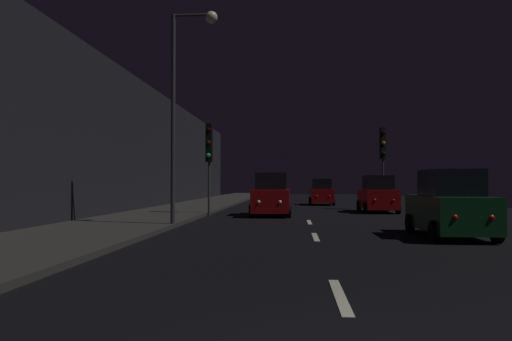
# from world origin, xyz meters

# --- Properties ---
(ground) EXTENTS (26.59, 84.00, 0.02)m
(ground) POSITION_xyz_m (0.00, 24.50, -0.01)
(ground) COLOR black
(sidewalk_left) EXTENTS (4.40, 84.00, 0.15)m
(sidewalk_left) POSITION_xyz_m (-7.10, 24.50, 0.07)
(sidewalk_left) COLOR #33302D
(sidewalk_left) RESTS_ON ground
(building_facade_left) EXTENTS (0.80, 63.00, 7.50)m
(building_facade_left) POSITION_xyz_m (-9.70, 21.00, 3.75)
(building_facade_left) COLOR black
(building_facade_left) RESTS_ON ground
(lane_centerline) EXTENTS (0.16, 15.10, 0.01)m
(lane_centerline) POSITION_xyz_m (0.00, 9.79, 0.01)
(lane_centerline) COLOR beige
(lane_centerline) RESTS_ON ground
(traffic_light_far_left) EXTENTS (0.31, 0.46, 4.55)m
(traffic_light_far_left) POSITION_xyz_m (-4.80, 19.38, 3.28)
(traffic_light_far_left) COLOR #38383A
(traffic_light_far_left) RESTS_ON ground
(traffic_light_far_right) EXTENTS (0.34, 0.47, 4.99)m
(traffic_light_far_right) POSITION_xyz_m (4.80, 25.67, 3.63)
(traffic_light_far_right) COLOR #38383A
(traffic_light_far_right) RESTS_ON ground
(streetlamp_overhead) EXTENTS (1.70, 0.44, 7.84)m
(streetlamp_overhead) POSITION_xyz_m (-4.56, 13.06, 5.13)
(streetlamp_overhead) COLOR #2D2D30
(streetlamp_overhead) RESTS_ON ground
(car_approaching_headlights) EXTENTS (1.94, 4.20, 2.12)m
(car_approaching_headlights) POSITION_xyz_m (-1.73, 19.80, 0.97)
(car_approaching_headlights) COLOR maroon
(car_approaching_headlights) RESTS_ON ground
(car_parked_right_near) EXTENTS (1.85, 4.00, 2.02)m
(car_parked_right_near) POSITION_xyz_m (4.00, 10.80, 0.92)
(car_parked_right_near) COLOR #0F3819
(car_parked_right_near) RESTS_ON ground
(car_parked_right_far) EXTENTS (1.87, 4.04, 2.03)m
(car_parked_right_far) POSITION_xyz_m (4.00, 23.02, 0.93)
(car_parked_right_far) COLOR maroon
(car_parked_right_far) RESTS_ON ground
(car_distant_taillights) EXTENTS (1.76, 3.81, 1.92)m
(car_distant_taillights) POSITION_xyz_m (1.42, 31.74, 0.88)
(car_distant_taillights) COLOR maroon
(car_distant_taillights) RESTS_ON ground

